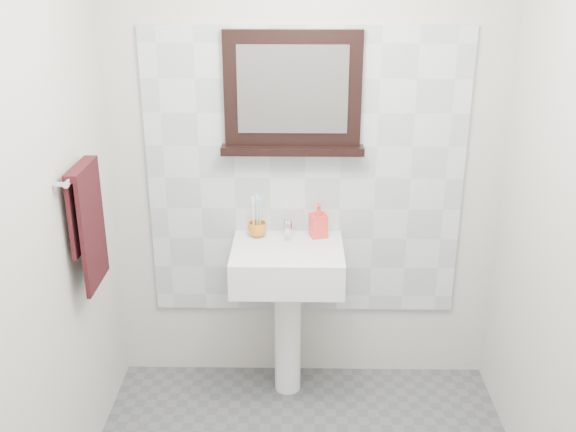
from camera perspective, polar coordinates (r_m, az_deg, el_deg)
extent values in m
cube|color=beige|center=(3.40, 1.47, 4.95)|extent=(2.00, 0.01, 2.50)
cube|color=beige|center=(2.56, -21.38, -2.29)|extent=(0.01, 2.20, 2.50)
cube|color=silver|center=(3.42, 1.45, 3.28)|extent=(1.60, 0.02, 1.50)
cylinder|color=white|center=(3.61, -0.03, -9.88)|extent=(0.14, 0.14, 0.68)
cube|color=white|center=(3.35, -0.05, -4.12)|extent=(0.55, 0.44, 0.18)
cylinder|color=silver|center=(3.30, -0.06, -3.09)|extent=(0.32, 0.32, 0.02)
cylinder|color=#4C4C4F|center=(3.30, -0.06, -2.92)|extent=(0.04, 0.04, 0.00)
cylinder|color=silver|center=(3.43, -0.01, -1.01)|extent=(0.04, 0.04, 0.09)
cylinder|color=silver|center=(3.38, -0.02, -0.98)|extent=(0.02, 0.10, 0.02)
cube|color=silver|center=(3.43, 0.00, -0.14)|extent=(0.02, 0.07, 0.01)
imported|color=orange|center=(3.43, -2.61, -1.14)|extent=(0.11, 0.11, 0.08)
cylinder|color=white|center=(3.40, -2.94, -0.16)|extent=(0.01, 0.01, 0.19)
cube|color=white|center=(3.37, -2.98, 1.48)|extent=(0.01, 0.01, 0.03)
cylinder|color=#6ACBF4|center=(3.40, -2.37, -0.15)|extent=(0.01, 0.01, 0.19)
cube|color=#6ACBF4|center=(3.36, -2.40, 1.48)|extent=(0.01, 0.01, 0.03)
cylinder|color=white|center=(3.43, -2.61, 0.01)|extent=(0.01, 0.01, 0.19)
cube|color=white|center=(3.39, -2.64, 1.64)|extent=(0.01, 0.01, 0.03)
imported|color=#FD1D34|center=(3.41, 2.58, -0.36)|extent=(0.10, 0.10, 0.18)
cube|color=black|center=(3.28, 0.40, 10.75)|extent=(0.66, 0.06, 0.55)
cube|color=#99999E|center=(3.25, 0.39, 10.64)|extent=(0.53, 0.01, 0.42)
cube|color=black|center=(3.33, 0.38, 5.63)|extent=(0.70, 0.11, 0.04)
cylinder|color=silver|center=(2.95, -17.12, 3.75)|extent=(0.03, 0.40, 0.03)
cylinder|color=silver|center=(2.79, -18.84, 2.55)|extent=(0.05, 0.02, 0.02)
cylinder|color=silver|center=(3.14, -16.64, 4.81)|extent=(0.05, 0.02, 0.02)
cube|color=black|center=(3.04, -16.22, -1.10)|extent=(0.02, 0.30, 0.52)
cube|color=black|center=(3.02, -17.12, 0.49)|extent=(0.02, 0.30, 0.34)
cube|color=black|center=(2.95, -17.13, 3.84)|extent=(0.06, 0.30, 0.03)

